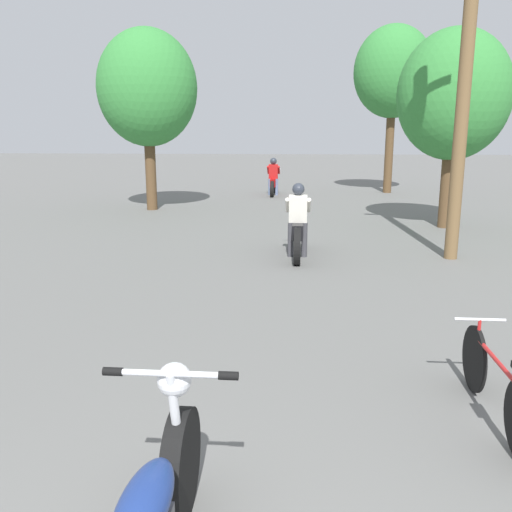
% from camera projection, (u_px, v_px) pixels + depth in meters
% --- Properties ---
extents(utility_pole, '(1.10, 0.24, 6.60)m').
position_uv_depth(utility_pole, '(466.00, 69.00, 9.44)').
color(utility_pole, brown).
rests_on(utility_pole, ground).
extents(roadside_tree_right_near, '(2.66, 2.40, 4.72)m').
position_uv_depth(roadside_tree_right_near, '(454.00, 96.00, 12.83)').
color(roadside_tree_right_near, '#513A23').
rests_on(roadside_tree_right_near, ground).
extents(roadside_tree_right_far, '(2.97, 2.67, 6.26)m').
position_uv_depth(roadside_tree_right_far, '(393.00, 73.00, 20.38)').
color(roadside_tree_right_far, '#513A23').
rests_on(roadside_tree_right_far, ground).
extents(roadside_tree_left, '(2.94, 2.65, 5.28)m').
position_uv_depth(roadside_tree_left, '(147.00, 89.00, 15.87)').
color(roadside_tree_left, '#513A23').
rests_on(roadside_tree_left, ground).
extents(motorcycle_rider_lead, '(0.50, 2.07, 1.39)m').
position_uv_depth(motorcycle_rider_lead, '(298.00, 229.00, 10.26)').
color(motorcycle_rider_lead, black).
rests_on(motorcycle_rider_lead, ground).
extents(motorcycle_rider_far, '(0.50, 2.05, 1.39)m').
position_uv_depth(motorcycle_rider_far, '(273.00, 181.00, 20.46)').
color(motorcycle_rider_far, black).
rests_on(motorcycle_rider_far, ground).
extents(bicycle_parked, '(0.44, 1.70, 0.71)m').
position_uv_depth(bicycle_parked, '(496.00, 383.00, 4.36)').
color(bicycle_parked, black).
rests_on(bicycle_parked, ground).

